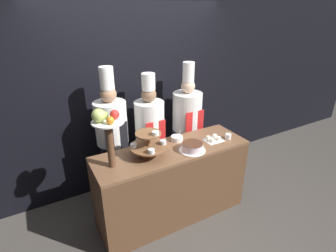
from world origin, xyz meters
The scene contains 12 objects.
ground_plane centered at (0.00, 0.00, 0.00)m, with size 14.00×14.00×0.00m, color #47423D.
wall_back centered at (0.00, 1.27, 1.40)m, with size 10.00×0.06×2.80m.
buffet_counter centered at (0.00, 0.29, 0.47)m, with size 1.82×0.58×0.95m.
tiered_stand centered at (-0.29, 0.29, 1.09)m, with size 0.41×0.41×0.31m.
fruit_pedestal centered at (-0.72, 0.29, 1.39)m, with size 0.31×0.31×0.63m.
cake_round centered at (0.18, 0.15, 0.99)m, with size 0.30×0.30×0.09m.
cup_white centered at (0.73, 0.18, 0.98)m, with size 0.07×0.07×0.06m.
cake_square_tray centered at (0.55, 0.24, 0.96)m, with size 0.22×0.19×0.05m.
serving_bowl_far centered at (0.16, 0.45, 0.98)m, with size 0.14×0.14×0.16m.
chef_left centered at (-0.51, 0.88, 0.98)m, with size 0.39×0.39×1.83m.
chef_center_left centered at (0.00, 0.88, 0.92)m, with size 0.38×0.38×1.70m.
chef_center_right centered at (0.58, 0.88, 0.94)m, with size 0.41×0.41×1.78m.
Camera 1 is at (-1.31, -1.97, 2.42)m, focal length 28.00 mm.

